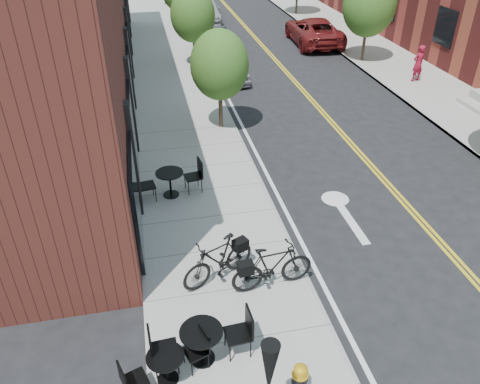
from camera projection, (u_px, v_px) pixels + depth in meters
ground at (309, 281)px, 11.48m from camera, size 120.00×120.00×0.00m
sidewalk_near at (184, 121)px, 19.31m from camera, size 4.00×70.00×0.12m
sidewalk_far at (445, 98)px, 21.40m from camera, size 4.00×70.00×0.12m
building_near at (63, 18)px, 19.95m from camera, size 5.00×28.00×7.00m
tree_near_a at (220, 65)px, 17.36m from camera, size 2.20×2.20×3.81m
tree_near_b at (193, 15)px, 23.87m from camera, size 2.30×2.30×3.98m
tree_far_b at (370, 4)px, 24.46m from camera, size 2.80×2.80×4.62m
fire_hydrant at (300, 380)px, 8.57m from camera, size 0.38×0.38×0.81m
bicycle_left at (218, 260)px, 11.06m from camera, size 2.02×1.33×1.19m
bicycle_right at (272, 267)px, 10.84m from camera, size 2.04×0.76×1.20m
bistro_set_a at (202, 341)px, 9.13m from camera, size 1.99×0.90×1.06m
bistro_set_b at (166, 364)px, 8.78m from camera, size 1.70×0.95×0.90m
bistro_set_c at (170, 180)px, 14.21m from camera, size 2.00×0.97×1.06m
patio_umbrella at (269, 377)px, 7.00m from camera, size 0.41×0.41×2.54m
parked_car_a at (228, 67)px, 23.42m from camera, size 1.75×3.86×1.29m
parked_car_b at (214, 42)px, 27.01m from camera, size 2.07×4.48×1.42m
parked_car_c at (206, 11)px, 34.04m from camera, size 2.53×5.09×1.42m
parked_car_far at (314, 31)px, 28.81m from camera, size 2.97×5.86×1.59m
pedestrian at (418, 63)px, 22.72m from camera, size 0.73×0.57×1.75m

